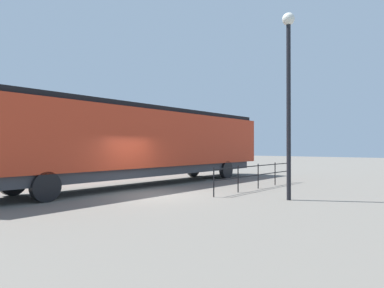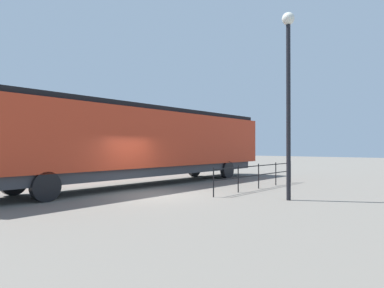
# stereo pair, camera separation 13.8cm
# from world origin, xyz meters

# --- Properties ---
(ground_plane) EXTENTS (120.00, 120.00, 0.00)m
(ground_plane) POSITION_xyz_m (0.00, 0.00, 0.00)
(ground_plane) COLOR #666059
(locomotive) EXTENTS (2.95, 18.48, 4.04)m
(locomotive) POSITION_xyz_m (-3.05, 2.60, 2.28)
(locomotive) COLOR red
(locomotive) RESTS_ON ground_plane
(lamp_post) EXTENTS (0.47, 0.47, 7.03)m
(lamp_post) POSITION_xyz_m (4.91, 2.18, 4.62)
(lamp_post) COLOR black
(lamp_post) RESTS_ON ground_plane
(platform_fence) EXTENTS (0.05, 7.40, 1.18)m
(platform_fence) POSITION_xyz_m (2.30, 4.69, 0.76)
(platform_fence) COLOR black
(platform_fence) RESTS_ON ground_plane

